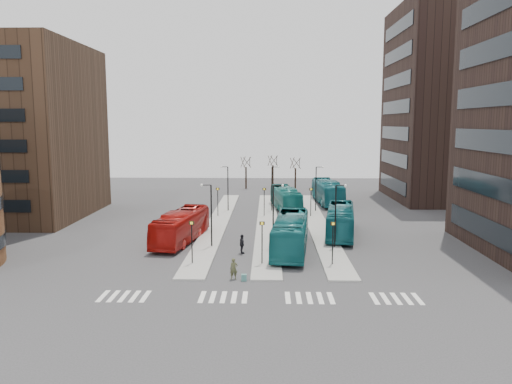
{
  "coord_description": "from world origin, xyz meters",
  "views": [
    {
      "loc": [
        2.11,
        -29.44,
        12.1
      ],
      "look_at": [
        0.85,
        21.53,
        5.0
      ],
      "focal_mm": 35.0,
      "sensor_mm": 36.0,
      "label": 1
    }
  ],
  "objects_px": {
    "red_bus": "(181,226)",
    "teal_bus_c": "(340,221)",
    "teal_bus_a": "(291,233)",
    "traveller": "(234,269)",
    "commuter_b": "(242,244)",
    "teal_bus_b": "(286,198)",
    "suitcase": "(244,278)",
    "commuter_c": "(288,243)",
    "commuter_a": "(169,239)",
    "teal_bus_d": "(328,192)"
  },
  "relations": [
    {
      "from": "teal_bus_d",
      "to": "commuter_a",
      "type": "bearing_deg",
      "value": -127.76
    },
    {
      "from": "teal_bus_d",
      "to": "traveller",
      "type": "xyz_separation_m",
      "value": [
        -11.61,
        -37.18,
        -0.92
      ]
    },
    {
      "from": "teal_bus_c",
      "to": "teal_bus_d",
      "type": "relative_size",
      "value": 0.92
    },
    {
      "from": "red_bus",
      "to": "teal_bus_c",
      "type": "xyz_separation_m",
      "value": [
        16.69,
        3.39,
        0.01
      ]
    },
    {
      "from": "suitcase",
      "to": "teal_bus_c",
      "type": "height_order",
      "value": "teal_bus_c"
    },
    {
      "from": "teal_bus_c",
      "to": "commuter_a",
      "type": "relative_size",
      "value": 6.64
    },
    {
      "from": "teal_bus_d",
      "to": "commuter_b",
      "type": "relative_size",
      "value": 6.93
    },
    {
      "from": "teal_bus_b",
      "to": "commuter_c",
      "type": "bearing_deg",
      "value": -99.79
    },
    {
      "from": "red_bus",
      "to": "teal_bus_d",
      "type": "height_order",
      "value": "teal_bus_d"
    },
    {
      "from": "red_bus",
      "to": "teal_bus_d",
      "type": "distance_m",
      "value": 30.68
    },
    {
      "from": "teal_bus_b",
      "to": "red_bus",
      "type": "bearing_deg",
      "value": -128.73
    },
    {
      "from": "teal_bus_b",
      "to": "commuter_b",
      "type": "height_order",
      "value": "teal_bus_b"
    },
    {
      "from": "red_bus",
      "to": "teal_bus_d",
      "type": "bearing_deg",
      "value": 63.42
    },
    {
      "from": "teal_bus_b",
      "to": "teal_bus_a",
      "type": "bearing_deg",
      "value": -99.26
    },
    {
      "from": "red_bus",
      "to": "teal_bus_b",
      "type": "height_order",
      "value": "red_bus"
    },
    {
      "from": "teal_bus_b",
      "to": "teal_bus_d",
      "type": "bearing_deg",
      "value": 31.99
    },
    {
      "from": "suitcase",
      "to": "commuter_a",
      "type": "distance_m",
      "value": 12.84
    },
    {
      "from": "red_bus",
      "to": "teal_bus_a",
      "type": "bearing_deg",
      "value": -8.86
    },
    {
      "from": "teal_bus_a",
      "to": "teal_bus_c",
      "type": "height_order",
      "value": "teal_bus_a"
    },
    {
      "from": "teal_bus_a",
      "to": "commuter_b",
      "type": "xyz_separation_m",
      "value": [
        -4.56,
        -0.98,
        -0.82
      ]
    },
    {
      "from": "commuter_c",
      "to": "suitcase",
      "type": "bearing_deg",
      "value": -20.63
    },
    {
      "from": "teal_bus_c",
      "to": "traveller",
      "type": "bearing_deg",
      "value": -114.93
    },
    {
      "from": "commuter_a",
      "to": "traveller",
      "type": "bearing_deg",
      "value": 103.32
    },
    {
      "from": "teal_bus_d",
      "to": "commuter_a",
      "type": "distance_m",
      "value": 33.08
    },
    {
      "from": "teal_bus_d",
      "to": "suitcase",
      "type": "bearing_deg",
      "value": -109.62
    },
    {
      "from": "teal_bus_b",
      "to": "commuter_b",
      "type": "distance_m",
      "value": 24.45
    },
    {
      "from": "traveller",
      "to": "commuter_c",
      "type": "relative_size",
      "value": 0.97
    },
    {
      "from": "teal_bus_c",
      "to": "commuter_a",
      "type": "height_order",
      "value": "teal_bus_c"
    },
    {
      "from": "suitcase",
      "to": "traveller",
      "type": "xyz_separation_m",
      "value": [
        -0.81,
        0.36,
        0.58
      ]
    },
    {
      "from": "teal_bus_c",
      "to": "commuter_c",
      "type": "relative_size",
      "value": 6.76
    },
    {
      "from": "teal_bus_d",
      "to": "commuter_a",
      "type": "xyz_separation_m",
      "value": [
        -18.58,
        -27.35,
        -0.88
      ]
    },
    {
      "from": "teal_bus_d",
      "to": "commuter_b",
      "type": "xyz_separation_m",
      "value": [
        -11.37,
        -29.49,
        -0.85
      ]
    },
    {
      "from": "commuter_a",
      "to": "commuter_b",
      "type": "relative_size",
      "value": 0.96
    },
    {
      "from": "suitcase",
      "to": "commuter_b",
      "type": "bearing_deg",
      "value": 90.87
    },
    {
      "from": "suitcase",
      "to": "commuter_c",
      "type": "xyz_separation_m",
      "value": [
        3.77,
        8.64,
        0.6
      ]
    },
    {
      "from": "teal_bus_d",
      "to": "commuter_c",
      "type": "xyz_separation_m",
      "value": [
        -7.03,
        -28.9,
        -0.9
      ]
    },
    {
      "from": "teal_bus_b",
      "to": "teal_bus_c",
      "type": "xyz_separation_m",
      "value": [
        5.36,
        -16.04,
        0.04
      ]
    },
    {
      "from": "teal_bus_c",
      "to": "traveller",
      "type": "xyz_separation_m",
      "value": [
        -10.47,
        -15.61,
        -0.78
      ]
    },
    {
      "from": "teal_bus_b",
      "to": "commuter_a",
      "type": "relative_size",
      "value": 6.46
    },
    {
      "from": "red_bus",
      "to": "teal_bus_d",
      "type": "xyz_separation_m",
      "value": [
        17.83,
        24.97,
        0.15
      ]
    },
    {
      "from": "commuter_a",
      "to": "commuter_c",
      "type": "height_order",
      "value": "commuter_a"
    },
    {
      "from": "teal_bus_d",
      "to": "teal_bus_a",
      "type": "bearing_deg",
      "value": -107.0
    },
    {
      "from": "teal_bus_b",
      "to": "traveller",
      "type": "height_order",
      "value": "teal_bus_b"
    },
    {
      "from": "suitcase",
      "to": "commuter_c",
      "type": "relative_size",
      "value": 0.3
    },
    {
      "from": "commuter_a",
      "to": "commuter_b",
      "type": "xyz_separation_m",
      "value": [
        7.22,
        -2.13,
        0.04
      ]
    },
    {
      "from": "teal_bus_b",
      "to": "traveller",
      "type": "relative_size",
      "value": 6.76
    },
    {
      "from": "suitcase",
      "to": "commuter_a",
      "type": "relative_size",
      "value": 0.3
    },
    {
      "from": "teal_bus_a",
      "to": "traveller",
      "type": "distance_m",
      "value": 9.96
    },
    {
      "from": "teal_bus_b",
      "to": "teal_bus_d",
      "type": "distance_m",
      "value": 8.53
    },
    {
      "from": "commuter_c",
      "to": "teal_bus_d",
      "type": "bearing_deg",
      "value": 169.25
    }
  ]
}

